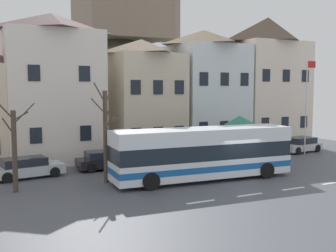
% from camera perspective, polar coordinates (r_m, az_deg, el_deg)
% --- Properties ---
extents(ground_plane, '(40.00, 60.00, 0.07)m').
position_cam_1_polar(ground_plane, '(25.30, 10.09, -7.59)').
color(ground_plane, '#4C4E56').
extents(townhouse_01, '(6.90, 5.49, 11.11)m').
position_cam_1_polar(townhouse_01, '(32.10, -15.76, 5.11)').
color(townhouse_01, silver).
rests_on(townhouse_01, ground_plane).
extents(townhouse_02, '(5.57, 6.72, 9.63)m').
position_cam_1_polar(townhouse_02, '(34.82, -3.70, 4.10)').
color(townhouse_02, beige).
rests_on(townhouse_02, ground_plane).
extents(townhouse_03, '(6.11, 6.89, 10.76)m').
position_cam_1_polar(townhouse_03, '(37.66, 4.98, 5.05)').
color(townhouse_03, silver).
rests_on(townhouse_03, ground_plane).
extents(townhouse_04, '(6.88, 5.37, 12.27)m').
position_cam_1_polar(townhouse_04, '(40.92, 13.64, 6.00)').
color(townhouse_04, silver).
rests_on(townhouse_04, ground_plane).
extents(hilltop_castle, '(41.51, 41.51, 20.39)m').
position_cam_1_polar(hilltop_castle, '(54.67, -6.61, 6.53)').
color(hilltop_castle, '#5B604D').
rests_on(hilltop_castle, ground_plane).
extents(transit_bus, '(11.40, 3.20, 3.16)m').
position_cam_1_polar(transit_bus, '(24.97, 4.90, -3.90)').
color(transit_bus, white).
rests_on(transit_bus, ground_plane).
extents(bus_shelter, '(3.60, 3.60, 3.56)m').
position_cam_1_polar(bus_shelter, '(30.34, 9.95, 0.31)').
color(bus_shelter, '#473D33').
rests_on(bus_shelter, ground_plane).
extents(parked_car_00, '(4.14, 1.96, 1.26)m').
position_cam_1_polar(parked_car_00, '(28.61, -8.58, -4.70)').
color(parked_car_00, black).
rests_on(parked_car_00, ground_plane).
extents(parked_car_01, '(4.52, 2.33, 1.27)m').
position_cam_1_polar(parked_car_01, '(27.09, -19.11, -5.52)').
color(parked_car_01, silver).
rests_on(parked_car_01, ground_plane).
extents(parked_car_02, '(4.57, 2.21, 1.28)m').
position_cam_1_polar(parked_car_02, '(32.70, 9.60, -3.42)').
color(parked_car_02, silver).
rests_on(parked_car_02, ground_plane).
extents(parked_car_03, '(4.10, 2.36, 1.27)m').
position_cam_1_polar(parked_car_03, '(37.43, 17.93, -2.50)').
color(parked_car_03, silver).
rests_on(parked_car_03, ground_plane).
extents(pedestrian_00, '(0.30, 0.30, 1.63)m').
position_cam_1_polar(pedestrian_00, '(29.86, 12.21, -3.71)').
color(pedestrian_00, '#2D2D38').
rests_on(pedestrian_00, ground_plane).
extents(pedestrian_01, '(0.32, 0.35, 1.49)m').
position_cam_1_polar(pedestrian_01, '(29.18, 10.92, -4.16)').
color(pedestrian_01, '#2D2D38').
rests_on(pedestrian_01, ground_plane).
extents(pedestrian_02, '(0.35, 0.35, 1.54)m').
position_cam_1_polar(pedestrian_02, '(30.14, 14.77, -3.78)').
color(pedestrian_02, '#2D2D38').
rests_on(pedestrian_02, ground_plane).
extents(public_bench, '(1.56, 0.48, 0.87)m').
position_cam_1_polar(public_bench, '(33.27, 11.23, -3.59)').
color(public_bench, '#473828').
rests_on(public_bench, ground_plane).
extents(flagpole, '(0.95, 0.10, 7.86)m').
position_cam_1_polar(flagpole, '(36.01, 18.81, 3.37)').
color(flagpole, silver).
rests_on(flagpole, ground_plane).
extents(bare_tree_00, '(1.87, 1.71, 5.90)m').
position_cam_1_polar(bare_tree_00, '(24.20, -8.70, -1.14)').
color(bare_tree_00, '#47382D').
rests_on(bare_tree_00, ground_plane).
extents(bare_tree_01, '(1.87, 0.81, 4.86)m').
position_cam_1_polar(bare_tree_01, '(23.37, -20.65, -3.02)').
color(bare_tree_01, '#47382D').
rests_on(bare_tree_01, ground_plane).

